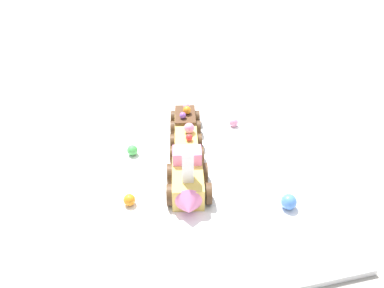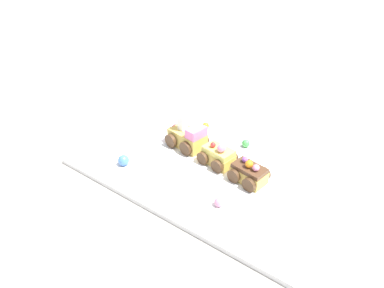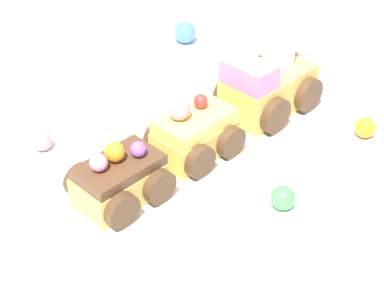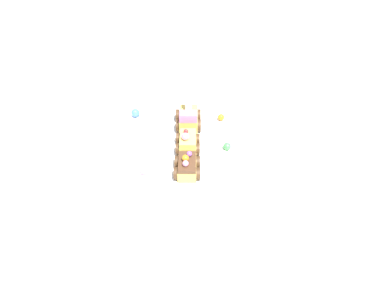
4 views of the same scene
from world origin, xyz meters
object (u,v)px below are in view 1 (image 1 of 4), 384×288
Objects in this scene: cake_car_lemon at (186,145)px; gumball_blue at (289,202)px; cake_car_chocolate at (185,121)px; cake_train_locomotive at (188,182)px; gumball_pink at (234,122)px; gumball_green at (132,150)px; gumball_orange at (129,200)px.

cake_car_lemon is 0.24m from gumball_blue.
cake_car_lemon is at bearing 0.09° from cake_car_chocolate.
cake_train_locomotive is 0.25m from gumball_pink.
gumball_green is 0.80× the size of gumball_blue.
cake_train_locomotive reaches higher than gumball_pink.
gumball_green is at bearing -91.05° from cake_car_lemon.
gumball_blue is (0.21, 0.25, 0.00)m from gumball_green.
gumball_pink is (0.01, 0.11, -0.01)m from cake_car_chocolate.
cake_train_locomotive is 0.11m from gumball_orange.
gumball_green is at bearing -76.80° from gumball_pink.
gumball_green is 0.14m from gumball_orange.
gumball_blue is at bearing 75.48° from gumball_orange.
cake_car_chocolate reaches higher than gumball_blue.
gumball_green is (-0.14, -0.09, -0.02)m from cake_train_locomotive.
gumball_green is at bearing -137.72° from cake_train_locomotive.
cake_car_lemon is 0.11m from gumball_green.
gumball_green is 0.24m from gumball_pink.
cake_train_locomotive reaches higher than gumball_blue.
gumball_pink is at bearing 103.20° from gumball_green.
gumball_blue is at bearing 77.17° from cake_train_locomotive.
cake_train_locomotive is at bearing 91.07° from gumball_orange.
cake_train_locomotive is at bearing 31.42° from gumball_green.
cake_car_lemon reaches higher than cake_car_chocolate.
cake_car_chocolate reaches higher than gumball_pink.
cake_car_lemon is 3.92× the size of gumball_green.
cake_car_lemon reaches higher than gumball_orange.
cake_train_locomotive is 0.17m from gumball_green.
cake_car_lemon is 0.18m from gumball_orange.
gumball_orange is at bearing -78.07° from cake_train_locomotive.
cake_car_lemon is 0.09m from cake_car_chocolate.
cake_car_lemon is at bearing 133.07° from gumball_orange.
gumball_orange is 1.06× the size of gumball_pink.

